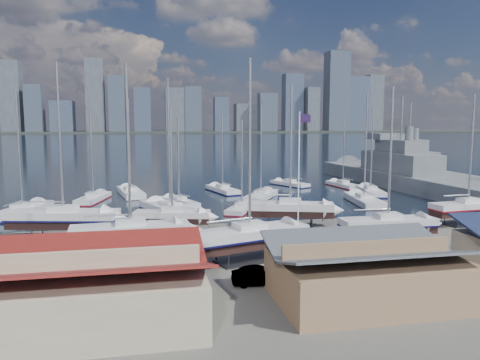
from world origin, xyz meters
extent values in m
plane|color=#605E59|center=(0.00, -10.00, 0.00)|extent=(1400.00, 1400.00, 0.00)
cube|color=#172636|center=(0.00, 300.00, -0.15)|extent=(1400.00, 600.00, 0.40)
cube|color=#2D332D|center=(0.00, 560.00, 1.10)|extent=(1400.00, 80.00, 2.20)
cube|color=#595E66|center=(-168.55, 559.47, 44.11)|extent=(22.49, 24.47, 83.83)
cube|color=#3D4756|center=(-141.97, 552.31, 30.18)|extent=(19.55, 21.83, 55.97)
cube|color=#475166|center=(-111.19, 558.58, 20.77)|extent=(26.03, 30.49, 37.14)
cube|color=#595E66|center=(-70.96, 546.95, 46.02)|extent=(21.60, 16.58, 87.63)
cube|color=#3D4756|center=(-45.38, 548.38, 36.00)|extent=(19.42, 28.42, 67.60)
cube|color=#475166|center=(-15.00, 551.59, 29.25)|extent=(20.24, 23.80, 54.09)
cube|color=#595E66|center=(25.78, 548.33, 29.20)|extent=(24.62, 19.72, 54.00)
cube|color=#3D4756|center=(47.64, 546.55, 30.18)|extent=(20.75, 17.93, 55.97)
cube|color=#475166|center=(84.09, 544.87, 23.71)|extent=(18.36, 16.25, 43.03)
cube|color=#595E66|center=(120.24, 563.78, 20.05)|extent=(28.49, 22.03, 35.69)
cube|color=#3D4756|center=(145.71, 546.00, 26.75)|extent=(23.34, 17.87, 49.11)
cube|color=#475166|center=(184.98, 560.84, 40.18)|extent=(25.35, 19.79, 75.95)
cube|color=#595E66|center=(208.39, 554.33, 31.04)|extent=(17.00, 27.45, 57.67)
cube|color=#3D4756|center=(245.53, 554.25, 55.22)|extent=(29.28, 24.05, 106.04)
cube|color=#475166|center=(277.54, 563.71, 39.40)|extent=(30.82, 28.37, 74.41)
cube|color=#595E66|center=(307.39, 565.54, 40.94)|extent=(21.74, 17.03, 77.48)
cube|color=#BFB293|center=(-18.00, -26.00, 1.60)|extent=(14.00, 9.00, 3.20)
cube|color=maroon|center=(-18.00, -26.00, 3.80)|extent=(14.70, 9.45, 1.41)
cube|color=#8C6B4C|center=(0.00, -26.00, 1.50)|extent=(12.00, 8.00, 3.00)
cube|color=#51555D|center=(0.00, -26.00, 3.54)|extent=(12.60, 8.40, 1.27)
cube|color=#2D2D33|center=(-22.50, -4.30, 0.08)|extent=(6.51, 4.03, 0.16)
cube|color=black|center=(-22.50, -4.30, 1.64)|extent=(11.30, 4.96, 0.88)
cube|color=silver|center=(-22.50, -4.30, 2.52)|extent=(11.40, 5.41, 0.88)
cube|color=#0D0D42|center=(-22.50, -4.30, 2.11)|extent=(11.52, 5.47, 0.18)
cube|color=silver|center=(-22.50, -4.30, 3.21)|extent=(3.09, 2.40, 0.50)
cylinder|color=#B2B2B7|center=(-22.50, -4.30, 10.38)|extent=(0.22, 0.22, 14.84)
cube|color=#2D2D33|center=(-15.63, -11.94, 0.08)|extent=(5.87, 3.03, 0.16)
cube|color=black|center=(-15.63, -11.94, 1.61)|extent=(10.50, 3.23, 0.83)
cube|color=silver|center=(-15.63, -11.94, 2.44)|extent=(10.53, 3.66, 0.83)
cube|color=maroon|center=(-15.63, -11.94, 2.06)|extent=(10.64, 3.70, 0.17)
cube|color=silver|center=(-15.63, -11.94, 3.11)|extent=(2.71, 1.93, 0.50)
cylinder|color=#B2B2B7|center=(-15.63, -11.94, 9.84)|extent=(0.22, 0.22, 13.97)
cube|color=#2D2D33|center=(-11.51, -4.14, 0.08)|extent=(4.76, 3.02, 0.16)
cube|color=black|center=(-11.51, -4.14, 1.52)|extent=(8.24, 3.78, 0.64)
cube|color=silver|center=(-11.51, -4.14, 2.16)|extent=(8.32, 4.10, 0.64)
cube|color=silver|center=(-11.51, -4.14, 2.73)|extent=(2.27, 1.79, 0.50)
cylinder|color=#B2B2B7|center=(-11.51, -4.14, 7.89)|extent=(0.22, 0.22, 10.82)
cube|color=#2D2D33|center=(-5.61, -15.61, 0.08)|extent=(6.30, 4.23, 0.16)
cube|color=black|center=(-5.61, -15.61, 1.62)|extent=(10.78, 5.48, 0.84)
cube|color=silver|center=(-5.61, -15.61, 2.46)|extent=(10.91, 5.91, 0.84)
cube|color=#0D0D42|center=(-5.61, -15.61, 2.07)|extent=(11.02, 5.97, 0.17)
cube|color=silver|center=(-5.61, -15.61, 3.13)|extent=(3.03, 2.46, 0.50)
cylinder|color=#B2B2B7|center=(-5.61, -15.61, 9.98)|extent=(0.22, 0.22, 14.19)
cube|color=#2D2D33|center=(1.92, -3.33, 0.08)|extent=(5.88, 3.95, 0.16)
cube|color=black|center=(1.92, -3.33, 1.59)|extent=(10.06, 5.12, 0.78)
cube|color=silver|center=(1.92, -3.33, 2.38)|extent=(10.18, 5.51, 0.78)
cube|color=silver|center=(1.92, -3.33, 3.02)|extent=(2.83, 2.30, 0.50)
cylinder|color=#B2B2B7|center=(1.92, -3.33, 9.39)|extent=(0.22, 0.22, 13.24)
cube|color=#2D2D33|center=(8.64, -13.22, 0.08)|extent=(5.16, 2.47, 0.16)
cube|color=black|center=(8.64, -13.22, 1.57)|extent=(9.32, 2.46, 0.74)
cube|color=silver|center=(8.64, -13.22, 2.31)|extent=(9.33, 2.85, 0.74)
cube|color=#0D0D42|center=(8.64, -13.22, 1.97)|extent=(9.42, 2.88, 0.15)
cube|color=silver|center=(8.64, -13.22, 2.93)|extent=(2.36, 1.62, 0.50)
cylinder|color=#B2B2B7|center=(8.64, -13.22, 8.93)|extent=(0.22, 0.22, 12.50)
cube|color=#2D2D33|center=(22.45, -6.66, 0.08)|extent=(5.27, 2.83, 0.16)
cube|color=black|center=(22.45, -6.66, 1.57)|extent=(9.38, 3.14, 0.74)
cube|color=silver|center=(22.45, -6.66, 2.30)|extent=(9.42, 3.52, 0.74)
cube|color=maroon|center=(22.45, -6.66, 1.97)|extent=(9.51, 3.56, 0.15)
cube|color=silver|center=(22.45, -6.66, 2.92)|extent=(2.45, 1.78, 0.50)
cylinder|color=#B2B2B7|center=(22.45, -6.66, 8.88)|extent=(0.22, 0.22, 12.42)
cube|color=black|center=(-29.85, 10.10, -0.31)|extent=(5.50, 11.50, 0.90)
cube|color=silver|center=(-29.85, 10.10, 0.59)|extent=(5.95, 11.63, 0.90)
cube|color=#0D0D42|center=(-29.85, 10.10, 0.18)|extent=(6.01, 11.74, 0.18)
cube|color=silver|center=(-29.85, 10.10, 1.29)|extent=(2.55, 3.19, 0.50)
cylinder|color=#B2B2B7|center=(-29.85, 10.10, 8.59)|extent=(0.22, 0.22, 15.11)
cube|color=black|center=(-22.00, 19.30, -0.26)|extent=(4.42, 9.81, 0.76)
cube|color=silver|center=(-22.00, 19.30, 0.51)|extent=(4.81, 9.91, 0.76)
cube|color=maroon|center=(-22.00, 19.30, 0.16)|extent=(4.86, 10.00, 0.15)
cube|color=silver|center=(-22.00, 19.30, 1.14)|extent=(2.11, 2.69, 0.50)
cylinder|color=#B2B2B7|center=(-22.00, 19.30, 7.33)|extent=(0.22, 0.22, 12.89)
cube|color=black|center=(-16.58, 23.97, -0.30)|extent=(4.55, 11.18, 0.87)
cube|color=silver|center=(-16.58, 23.97, 0.57)|extent=(5.00, 11.26, 0.87)
cube|color=silver|center=(-16.58, 23.97, 1.26)|extent=(2.30, 3.01, 0.50)
cylinder|color=#B2B2B7|center=(-16.58, 23.97, 8.36)|extent=(0.22, 0.22, 14.70)
cube|color=black|center=(-11.13, 7.10, -0.34)|extent=(7.51, 12.26, 0.97)
cube|color=silver|center=(-11.13, 7.10, 0.63)|extent=(7.97, 12.46, 0.97)
cube|color=#0D0D42|center=(-11.13, 7.10, 0.19)|extent=(8.05, 12.59, 0.19)
cube|color=silver|center=(-11.13, 7.10, 1.37)|extent=(3.08, 3.59, 0.50)
cylinder|color=#B2B2B7|center=(-11.13, 7.10, 9.30)|extent=(0.22, 0.22, 16.36)
cube|color=black|center=(-9.48, 13.49, -0.23)|extent=(5.19, 9.05, 0.71)
cube|color=silver|center=(-9.48, 13.49, 0.48)|extent=(5.54, 9.19, 0.71)
cube|color=silver|center=(-9.48, 13.49, 1.08)|extent=(2.20, 2.61, 0.50)
cylinder|color=#B2B2B7|center=(-9.48, 13.49, 6.83)|extent=(0.22, 0.22, 12.00)
cube|color=black|center=(-1.24, 24.65, -0.25)|extent=(4.47, 9.72, 0.76)
cube|color=silver|center=(-1.24, 24.65, 0.50)|extent=(4.85, 9.82, 0.76)
cube|color=#0D0D42|center=(-1.24, 24.65, 0.16)|extent=(4.90, 9.91, 0.15)
cube|color=silver|center=(-1.24, 24.65, 1.13)|extent=(2.11, 2.68, 0.50)
cylinder|color=#B2B2B7|center=(-1.24, 24.65, 7.27)|extent=(0.22, 0.22, 12.77)
cube|color=black|center=(-1.55, 6.99, -0.22)|extent=(5.69, 8.44, 0.68)
cube|color=silver|center=(-1.55, 6.99, 0.46)|extent=(6.01, 8.60, 0.68)
cube|color=maroon|center=(-1.55, 6.99, 0.14)|extent=(6.07, 8.69, 0.14)
cube|color=silver|center=(-1.55, 6.99, 1.04)|extent=(2.24, 2.53, 0.50)
cylinder|color=#B2B2B7|center=(-1.55, 6.99, 6.51)|extent=(0.22, 0.22, 11.43)
cube|color=black|center=(3.46, 16.35, -0.27)|extent=(7.23, 9.96, 0.81)
cube|color=silver|center=(3.46, 16.35, 0.54)|extent=(7.60, 10.17, 0.81)
cube|color=silver|center=(3.46, 16.35, 1.19)|extent=(2.76, 3.05, 0.50)
cylinder|color=#B2B2B7|center=(3.46, 16.35, 7.79)|extent=(0.22, 0.22, 13.69)
cube|color=black|center=(12.59, 30.25, -0.23)|extent=(5.57, 8.75, 0.70)
cube|color=silver|center=(12.59, 30.25, 0.47)|extent=(5.90, 8.91, 0.70)
cube|color=#0D0D42|center=(12.59, 30.25, 0.15)|extent=(5.96, 9.00, 0.14)
cube|color=silver|center=(12.59, 30.25, 1.07)|extent=(2.25, 2.59, 0.50)
cylinder|color=#B2B2B7|center=(12.59, 30.25, 6.69)|extent=(0.22, 0.22, 11.74)
cube|color=black|center=(17.21, 8.93, -0.31)|extent=(4.36, 11.56, 0.90)
cube|color=silver|center=(17.21, 8.93, 0.59)|extent=(4.82, 11.63, 0.90)
cube|color=silver|center=(17.21, 8.93, 1.29)|extent=(2.30, 3.07, 0.50)
cylinder|color=#B2B2B7|center=(17.21, 8.93, 8.66)|extent=(0.22, 0.22, 15.23)
cube|color=black|center=(22.76, 17.80, -0.27)|extent=(4.68, 10.38, 0.81)
cube|color=silver|center=(22.76, 17.80, 0.53)|extent=(5.09, 10.48, 0.81)
cube|color=#0D0D42|center=(22.76, 17.80, 0.16)|extent=(5.14, 10.58, 0.16)
cube|color=silver|center=(22.76, 17.80, 1.19)|extent=(2.24, 2.85, 0.50)
cylinder|color=#B2B2B7|center=(22.76, 17.80, 7.76)|extent=(0.22, 0.22, 13.63)
cube|color=black|center=(21.79, 26.72, -0.23)|extent=(3.12, 9.05, 0.71)
cube|color=silver|center=(21.79, 26.72, 0.48)|extent=(3.49, 9.09, 0.71)
cube|color=maroon|center=(21.79, 26.72, 0.15)|extent=(3.52, 9.19, 0.14)
cube|color=silver|center=(21.79, 26.72, 1.08)|extent=(1.74, 2.37, 0.50)
cylinder|color=#B2B2B7|center=(21.79, 26.72, 6.82)|extent=(0.22, 0.22, 11.97)
cube|color=slate|center=(32.46, 25.35, 0.50)|extent=(10.17, 50.79, 4.54)
cube|color=slate|center=(32.46, 25.35, 4.58)|extent=(7.19, 17.93, 3.60)
cube|color=slate|center=(32.46, 25.35, 7.58)|extent=(5.26, 10.29, 2.40)
cube|color=slate|center=(32.25, 30.40, 9.28)|extent=(5.86, 5.28, 1.20)
cylinder|color=#B2B2B7|center=(32.46, 25.35, 12.78)|extent=(0.30, 0.30, 8.00)
cube|color=slate|center=(42.10, 38.15, 0.44)|extent=(8.35, 43.00, 3.85)
cube|color=slate|center=(42.10, 38.15, 4.16)|extent=(6.00, 15.16, 3.60)
cube|color=slate|center=(42.10, 38.15, 7.16)|extent=(4.41, 8.70, 2.40)
cube|color=slate|center=(42.25, 42.42, 8.86)|extent=(4.94, 4.44, 1.20)
cylinder|color=#B2B2B7|center=(42.10, 38.15, 12.36)|extent=(0.30, 0.30, 8.00)
imported|color=gray|center=(-13.63, -21.99, 0.82)|extent=(3.43, 5.16, 1.63)
imported|color=gray|center=(-6.24, -21.67, 0.67)|extent=(4.22, 1.84, 1.35)
imported|color=gray|center=(0.09, -19.89, 0.78)|extent=(4.14, 6.14, 1.56)
imported|color=gray|center=(4.26, -21.46, 0.73)|extent=(2.75, 5.24, 1.45)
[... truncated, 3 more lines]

